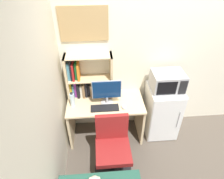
% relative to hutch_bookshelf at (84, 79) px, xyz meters
% --- Properties ---
extents(wall_back, '(6.40, 0.04, 2.60)m').
position_rel_hutch_bookshelf_xyz_m(wall_back, '(1.68, 0.13, 0.26)').
color(wall_back, silver).
rests_on(wall_back, ground_plane).
extents(wall_left, '(0.04, 4.40, 2.60)m').
position_rel_hutch_bookshelf_xyz_m(wall_left, '(-0.34, -1.49, 0.26)').
color(wall_left, silver).
rests_on(wall_left, ground_plane).
extents(desk, '(1.16, 0.61, 0.73)m').
position_rel_hutch_bookshelf_xyz_m(desk, '(0.31, -0.20, -0.54)').
color(desk, beige).
rests_on(desk, ground_plane).
extents(hutch_bookshelf, '(0.68, 0.24, 0.70)m').
position_rel_hutch_bookshelf_xyz_m(hutch_bookshelf, '(0.00, 0.00, 0.00)').
color(hutch_bookshelf, beige).
rests_on(hutch_bookshelf, desk).
extents(monitor, '(0.43, 0.18, 0.40)m').
position_rel_hutch_bookshelf_xyz_m(monitor, '(0.33, -0.22, -0.09)').
color(monitor, '#B7B7BC').
rests_on(monitor, desk).
extents(keyboard, '(0.41, 0.15, 0.02)m').
position_rel_hutch_bookshelf_xyz_m(keyboard, '(0.29, -0.35, -0.30)').
color(keyboard, black).
rests_on(keyboard, desk).
extents(computer_mouse, '(0.07, 0.09, 0.04)m').
position_rel_hutch_bookshelf_xyz_m(computer_mouse, '(0.58, -0.36, -0.29)').
color(computer_mouse, silver).
rests_on(computer_mouse, desk).
extents(water_bottle, '(0.07, 0.07, 0.24)m').
position_rel_hutch_bookshelf_xyz_m(water_bottle, '(-0.17, -0.25, -0.20)').
color(water_bottle, silver).
rests_on(water_bottle, desk).
extents(mini_fridge, '(0.51, 0.54, 0.90)m').
position_rel_hutch_bookshelf_xyz_m(mini_fridge, '(1.24, -0.17, -0.59)').
color(mini_fridge, white).
rests_on(mini_fridge, ground_plane).
extents(microwave, '(0.46, 0.37, 0.28)m').
position_rel_hutch_bookshelf_xyz_m(microwave, '(1.24, -0.17, 0.00)').
color(microwave, '#ADADB2').
rests_on(microwave, mini_fridge).
extents(desk_chair, '(0.53, 0.53, 0.90)m').
position_rel_hutch_bookshelf_xyz_m(desk_chair, '(0.37, -0.83, -0.65)').
color(desk_chair, black).
rests_on(desk_chair, ground_plane).
extents(wall_corkboard, '(0.65, 0.02, 0.46)m').
position_rel_hutch_bookshelf_xyz_m(wall_corkboard, '(0.06, 0.09, 0.79)').
color(wall_corkboard, tan).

